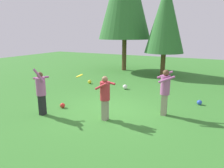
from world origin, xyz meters
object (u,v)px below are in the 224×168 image
object	(u,v)px
person_bystander	(105,95)
ball_white	(125,87)
ball_yellow	(90,82)
tree_center	(166,17)
person_thrower	(41,90)
frisbee	(79,76)
ball_blue	(199,102)
person_catcher	(165,89)
ball_red	(63,105)

from	to	relation	value
person_bystander	ball_white	distance (m)	4.30
ball_yellow	tree_center	world-z (taller)	tree_center
person_thrower	frisbee	xyz separation A→B (m)	(1.12, 0.84, 0.47)
ball_blue	ball_yellow	xyz separation A→B (m)	(-6.24, 1.05, 0.01)
frisbee	ball_yellow	xyz separation A→B (m)	(-2.28, 4.09, -1.32)
person_bystander	ball_blue	size ratio (longest dim) A/B	7.65
person_bystander	frisbee	xyz separation A→B (m)	(-1.18, 0.18, 0.51)
person_catcher	ball_yellow	xyz separation A→B (m)	(-5.17, 2.87, -0.90)
ball_blue	person_thrower	bearing A→B (deg)	-142.75
frisbee	tree_center	distance (m)	8.90
ball_white	ball_red	world-z (taller)	ball_white
ball_blue	tree_center	bearing A→B (deg)	118.61
ball_white	ball_yellow	size ratio (longest dim) A/B	1.11
person_catcher	ball_red	world-z (taller)	person_catcher
ball_red	tree_center	distance (m)	9.46
ball_red	person_bystander	bearing A→B (deg)	-6.62
frisbee	ball_blue	world-z (taller)	frisbee
person_bystander	ball_white	size ratio (longest dim) A/B	6.23
tree_center	frisbee	bearing A→B (deg)	-96.70
ball_blue	tree_center	world-z (taller)	tree_center
frisbee	tree_center	world-z (taller)	tree_center
person_thrower	ball_yellow	world-z (taller)	person_thrower
ball_blue	ball_red	xyz separation A→B (m)	(-4.91, -2.97, -0.00)
person_thrower	person_bystander	bearing A→B (deg)	-20.94
person_catcher	ball_blue	distance (m)	2.30
person_thrower	ball_yellow	bearing A→B (deg)	66.46
ball_yellow	person_bystander	bearing A→B (deg)	-50.98
person_catcher	ball_red	bearing A→B (deg)	-6.06
ball_blue	ball_yellow	world-z (taller)	ball_yellow
person_bystander	ball_white	xyz separation A→B (m)	(-1.06, 4.09, -0.80)
frisbee	ball_blue	xyz separation A→B (m)	(3.97, 3.03, -1.33)
person_bystander	frisbee	world-z (taller)	person_bystander
ball_red	person_catcher	bearing A→B (deg)	16.66
person_thrower	ball_yellow	size ratio (longest dim) A/B	7.92
person_thrower	tree_center	size ratio (longest dim) A/B	0.28
person_thrower	frisbee	size ratio (longest dim) A/B	4.99
person_catcher	person_thrower	bearing A→B (deg)	4.32
ball_white	tree_center	distance (m)	6.04
ball_red	tree_center	world-z (taller)	tree_center
person_catcher	tree_center	distance (m)	8.07
frisbee	ball_red	size ratio (longest dim) A/B	1.77
ball_yellow	ball_red	size ratio (longest dim) A/B	1.11
ball_blue	ball_white	world-z (taller)	ball_white
person_catcher	frisbee	bearing A→B (deg)	0.00
frisbee	ball_blue	bearing A→B (deg)	37.39
person_bystander	tree_center	bearing A→B (deg)	-79.92
ball_blue	person_catcher	bearing A→B (deg)	-120.54
ball_blue	ball_white	bearing A→B (deg)	167.13
person_thrower	ball_yellow	xyz separation A→B (m)	(-1.16, 4.92, -0.85)
person_bystander	tree_center	world-z (taller)	tree_center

